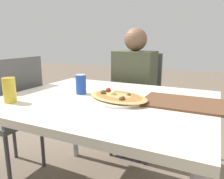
{
  "coord_description": "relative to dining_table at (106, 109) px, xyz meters",
  "views": [
    {
      "loc": [
        0.58,
        -1.11,
        1.07
      ],
      "look_at": [
        0.04,
        -0.0,
        0.79
      ],
      "focal_mm": 35.0,
      "sensor_mm": 36.0,
      "label": 1
    }
  ],
  "objects": [
    {
      "name": "drink_glass",
      "position": [
        -0.44,
        -0.3,
        0.13
      ],
      "size": [
        0.07,
        0.07,
        0.14
      ],
      "color": "gold",
      "rests_on": "dining_table"
    },
    {
      "name": "chair_far_seated",
      "position": [
        -0.09,
        0.83,
        -0.14
      ],
      "size": [
        0.4,
        0.4,
        0.95
      ],
      "rotation": [
        0.0,
        0.0,
        3.14
      ],
      "color": "#4C4C4C",
      "rests_on": "ground_plane"
    },
    {
      "name": "pizza_main",
      "position": [
        0.08,
        -0.01,
        0.09
      ],
      "size": [
        0.44,
        0.36,
        0.06
      ],
      "color": "white",
      "rests_on": "dining_table"
    },
    {
      "name": "dining_table",
      "position": [
        0.0,
        0.0,
        0.0
      ],
      "size": [
        1.22,
        0.99,
        0.73
      ],
      "color": "beige",
      "rests_on": "ground_plane"
    },
    {
      "name": "soda_can",
      "position": [
        -0.2,
        0.04,
        0.13
      ],
      "size": [
        0.07,
        0.07,
        0.12
      ],
      "color": "#1E47B2",
      "rests_on": "dining_table"
    },
    {
      "name": "person_seated",
      "position": [
        -0.09,
        0.71,
        0.03
      ],
      "size": [
        0.35,
        0.29,
        1.18
      ],
      "rotation": [
        0.0,
        0.0,
        3.14
      ],
      "color": "#2D2D38",
      "rests_on": "ground_plane"
    },
    {
      "name": "chair_side_left",
      "position": [
        -0.8,
        -0.0,
        -0.14
      ],
      "size": [
        0.4,
        0.4,
        0.95
      ],
      "rotation": [
        0.0,
        0.0,
        1.57
      ],
      "color": "#4C4C4C",
      "rests_on": "ground_plane"
    },
    {
      "name": "serving_tray",
      "position": [
        0.44,
        0.09,
        0.07
      ],
      "size": [
        0.48,
        0.3,
        0.01
      ],
      "color": "brown",
      "rests_on": "dining_table"
    }
  ]
}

